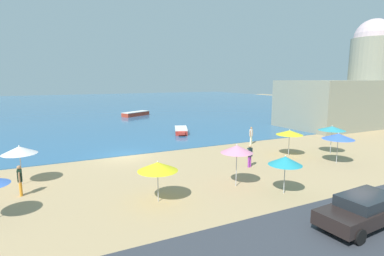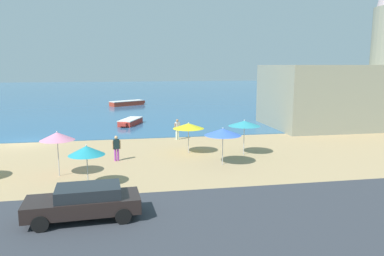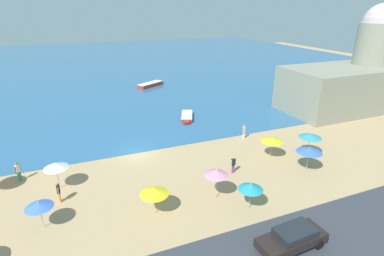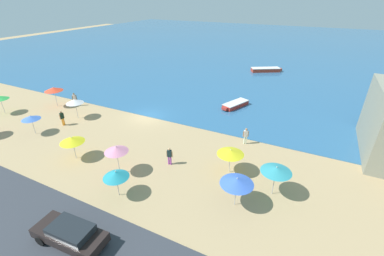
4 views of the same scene
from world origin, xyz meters
name	(u,v)px [view 4 (image 4 of 4)]	position (x,y,z in m)	size (l,w,h in m)	color
ground_plane	(148,117)	(0.00, 0.00, 0.00)	(160.00, 160.00, 0.00)	tan
sea	(257,45)	(0.00, 55.00, 0.03)	(150.00, 110.00, 0.05)	#2D628F
beach_umbrella_0	(276,170)	(16.15, -7.08, 2.22)	(2.22, 2.22, 2.48)	#B2B2B7
beach_umbrella_1	(116,174)	(5.99, -12.25, 1.90)	(1.87, 1.87, 2.21)	#B2B2B7
beach_umbrella_3	(75,101)	(-7.34, -3.96, 2.14)	(2.01, 2.01, 2.45)	#B2B2B7
beach_umbrella_4	(231,152)	(12.40, -5.98, 1.98)	(2.20, 2.20, 2.24)	#B2B2B7
beach_umbrella_6	(31,118)	(-8.35, -8.77, 1.87)	(1.86, 1.86, 2.13)	#B2B2B7
beach_umbrella_7	(72,140)	(-0.76, -10.17, 1.91)	(2.11, 2.11, 2.21)	#B2B2B7
beach_umbrella_8	(237,181)	(13.99, -9.39, 2.10)	(2.32, 2.32, 2.38)	#B2B2B7
beach_umbrella_9	(53,89)	(-12.70, -2.51, 2.35)	(2.26, 2.26, 2.65)	#B2B2B7
beach_umbrella_10	(116,149)	(4.22, -10.10, 2.30)	(1.92, 1.92, 2.60)	#B2B2B7
bather_0	(169,155)	(7.39, -7.23, 0.94)	(0.56, 0.30, 1.68)	purple
bather_1	(62,117)	(-7.28, -6.05, 0.97)	(0.22, 0.57, 1.73)	orange
bather_2	(75,99)	(-10.57, -1.37, 1.01)	(0.45, 0.41, 1.79)	#1E9A60
bather_3	(246,135)	(12.33, -0.95, 0.98)	(0.51, 0.37, 1.74)	white
parked_car_1	(70,234)	(6.26, -16.74, 0.81)	(4.60, 2.07, 1.39)	black
skiff_nearshore	(235,104)	(8.59, 7.59, 0.36)	(2.77, 4.32, 0.61)	#B22F25
skiff_offshore	(266,70)	(8.53, 26.64, 0.42)	(5.56, 4.12, 0.73)	#AE3724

